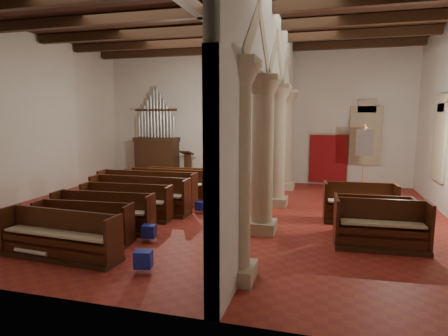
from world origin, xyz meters
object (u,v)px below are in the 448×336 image
lectern (188,168)px  processional_banner (363,175)px  pipe_organ (157,150)px  aisle_pew_0 (381,233)px  nave_pew_0 (60,243)px

lectern → processional_banner: bearing=-0.4°
pipe_organ → processional_banner: size_ratio=1.61×
pipe_organ → processional_banner: pipe_organ is taller
pipe_organ → lectern: bearing=-0.5°
lectern → aisle_pew_0: (7.60, -7.50, -0.20)m
lectern → processional_banner: (7.70, -1.67, 0.26)m
lectern → aisle_pew_0: lectern is taller
pipe_organ → aisle_pew_0: bearing=-39.3°
processional_banner → nave_pew_0: (-6.91, -8.26, -0.50)m
pipe_organ → nave_pew_0: bearing=-76.6°
aisle_pew_0 → lectern: bearing=132.3°
pipe_organ → processional_banner: 9.44m
nave_pew_0 → processional_banner: bearing=53.7°
lectern → processional_banner: processional_banner is taller
processional_banner → aisle_pew_0: size_ratio=1.30×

